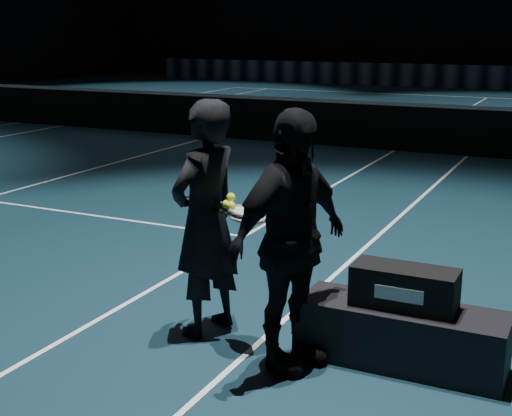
{
  "coord_description": "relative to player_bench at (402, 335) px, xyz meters",
  "views": [
    {
      "loc": [
        7.65,
        -13.39,
        2.33
      ],
      "look_at": [
        5.5,
        -8.95,
        1.08
      ],
      "focal_mm": 50.0,
      "sensor_mm": 36.0,
      "label": 1
    }
  ],
  "objects": [
    {
      "name": "floor",
      "position": [
        -6.54,
        8.74,
        -0.22
      ],
      "size": [
        36.0,
        36.0,
        0.0
      ],
      "primitive_type": "plane",
      "color": "#0D2832",
      "rests_on": "ground"
    },
    {
      "name": "court_lines",
      "position": [
        -6.54,
        8.74,
        -0.21
      ],
      "size": [
        10.98,
        23.78,
        0.01
      ],
      "primitive_type": null,
      "color": "white",
      "rests_on": "floor"
    },
    {
      "name": "net_mesh",
      "position": [
        -6.54,
        8.74,
        0.23
      ],
      "size": [
        12.8,
        0.02,
        0.86
      ],
      "primitive_type": "cube",
      "color": "black",
      "rests_on": "floor"
    },
    {
      "name": "net_tape",
      "position": [
        -6.54,
        8.74,
        0.7
      ],
      "size": [
        12.8,
        0.03,
        0.07
      ],
      "primitive_type": "cube",
      "color": "white",
      "rests_on": "net_mesh"
    },
    {
      "name": "sponsor_backdrop",
      "position": [
        -6.54,
        24.24,
        0.23
      ],
      "size": [
        22.0,
        0.15,
        0.9
      ],
      "primitive_type": "cube",
      "color": "black",
      "rests_on": "floor"
    },
    {
      "name": "player_bench",
      "position": [
        0.0,
        0.0,
        0.0
      ],
      "size": [
        1.44,
        0.48,
        0.43
      ],
      "primitive_type": "cube",
      "rotation": [
        0.0,
        0.0,
        0.0
      ],
      "color": "black",
      "rests_on": "floor"
    },
    {
      "name": "racket_bag",
      "position": [
        0.0,
        0.0,
        0.36
      ],
      "size": [
        0.72,
        0.31,
        0.29
      ],
      "primitive_type": "cube",
      "rotation": [
        0.0,
        0.0,
        0.0
      ],
      "color": "black",
      "rests_on": "player_bench"
    },
    {
      "name": "bag_signature",
      "position": [
        0.0,
        -0.16,
        0.36
      ],
      "size": [
        0.34,
        0.0,
        0.1
      ],
      "primitive_type": "cube",
      "rotation": [
        0.0,
        0.0,
        0.0
      ],
      "color": "white",
      "rests_on": "racket_bag"
    },
    {
      "name": "player_a",
      "position": [
        -1.53,
        -0.1,
        0.7
      ],
      "size": [
        0.57,
        0.74,
        1.83
      ],
      "primitive_type": "imported",
      "rotation": [
        0.0,
        0.0,
        -1.78
      ],
      "color": "black",
      "rests_on": "floor"
    },
    {
      "name": "player_b",
      "position": [
        -0.72,
        -0.35,
        0.7
      ],
      "size": [
        0.78,
        1.16,
        1.83
      ],
      "primitive_type": "imported",
      "rotation": [
        0.0,
        0.0,
        1.22
      ],
      "color": "black",
      "rests_on": "floor"
    },
    {
      "name": "racket_lower",
      "position": [
        -1.1,
        -0.23,
        0.79
      ],
      "size": [
        0.71,
        0.42,
        0.03
      ],
      "primitive_type": null,
      "rotation": [
        0.0,
        0.0,
        -0.31
      ],
      "color": "black",
      "rests_on": "player_a"
    },
    {
      "name": "racket_upper",
      "position": [
        -1.14,
        -0.18,
        0.82
      ],
      "size": [
        0.71,
        0.37,
        0.1
      ],
      "primitive_type": null,
      "rotation": [
        0.0,
        0.1,
        -0.24
      ],
      "color": "black",
      "rests_on": "player_b"
    },
    {
      "name": "tennis_balls",
      "position": [
        -1.28,
        -0.17,
        0.87
      ],
      "size": [
        0.12,
        0.1,
        0.12
      ],
      "primitive_type": null,
      "color": "#ECF233",
      "rests_on": "racket_upper"
    }
  ]
}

